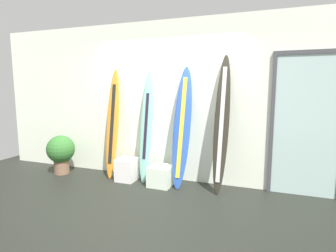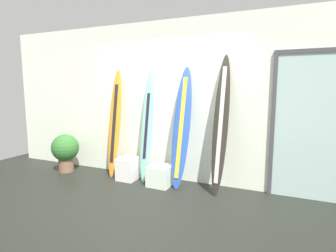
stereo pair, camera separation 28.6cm
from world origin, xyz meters
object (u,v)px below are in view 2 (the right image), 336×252
at_px(surfboard_sunset, 115,124).
at_px(display_block_center, 128,169).
at_px(display_block_left, 160,176).
at_px(surfboard_seafoam, 147,127).
at_px(surfboard_charcoal, 221,126).
at_px(surfboard_cobalt, 182,128).
at_px(glass_door, 309,124).
at_px(potted_plant, 65,150).

height_order(surfboard_sunset, display_block_center, surfboard_sunset).
xyz_separation_m(display_block_left, display_block_center, (-0.67, 0.04, 0.03)).
height_order(surfboard_seafoam, surfboard_charcoal, surfboard_charcoal).
bearing_deg(surfboard_seafoam, display_block_center, -160.56).
height_order(surfboard_sunset, display_block_left, surfboard_sunset).
height_order(surfboard_cobalt, glass_door, glass_door).
height_order(display_block_center, glass_door, glass_door).
xyz_separation_m(surfboard_sunset, surfboard_charcoal, (1.99, -0.04, 0.09)).
bearing_deg(surfboard_seafoam, potted_plant, -173.35).
height_order(surfboard_charcoal, potted_plant, surfboard_charcoal).
xyz_separation_m(surfboard_charcoal, display_block_center, (-1.65, -0.08, -0.87)).
xyz_separation_m(surfboard_seafoam, display_block_left, (0.33, -0.16, -0.80)).
bearing_deg(glass_door, display_block_left, -170.21).
height_order(surfboard_sunset, surfboard_cobalt, surfboard_cobalt).
relative_size(display_block_center, potted_plant, 0.54).
xyz_separation_m(surfboard_sunset, potted_plant, (-1.04, -0.21, -0.54)).
relative_size(surfboard_cobalt, display_block_left, 5.24).
bearing_deg(surfboard_charcoal, surfboard_seafoam, 178.37).
height_order(glass_door, potted_plant, glass_door).
height_order(surfboard_sunset, potted_plant, surfboard_sunset).
xyz_separation_m(surfboard_cobalt, glass_door, (1.87, 0.25, 0.14)).
distance_m(surfboard_sunset, display_block_left, 1.30).
height_order(surfboard_sunset, surfboard_charcoal, surfboard_charcoal).
xyz_separation_m(surfboard_seafoam, surfboard_cobalt, (0.66, -0.03, 0.02)).
relative_size(surfboard_cobalt, glass_door, 0.91).
bearing_deg(surfboard_seafoam, glass_door, 5.05).
relative_size(surfboard_seafoam, surfboard_charcoal, 0.91).
bearing_deg(display_block_center, surfboard_charcoal, 2.87).
relative_size(display_block_left, potted_plant, 0.51).
bearing_deg(surfboard_sunset, display_block_center, -20.34).
relative_size(display_block_center, glass_door, 0.18).
bearing_deg(potted_plant, surfboard_cobalt, 4.18).
distance_m(surfboard_seafoam, potted_plant, 1.81).
bearing_deg(surfboard_sunset, display_block_left, -9.15).
bearing_deg(glass_door, display_block_center, -173.17).
distance_m(display_block_left, glass_door, 2.43).
relative_size(surfboard_seafoam, display_block_left, 5.16).
distance_m(surfboard_sunset, surfboard_cobalt, 1.34).
xyz_separation_m(surfboard_sunset, surfboard_seafoam, (0.68, -0.01, -0.01)).
bearing_deg(potted_plant, surfboard_sunset, 11.25).
distance_m(surfboard_seafoam, display_block_center, 0.85).
relative_size(display_block_left, glass_door, 0.17).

